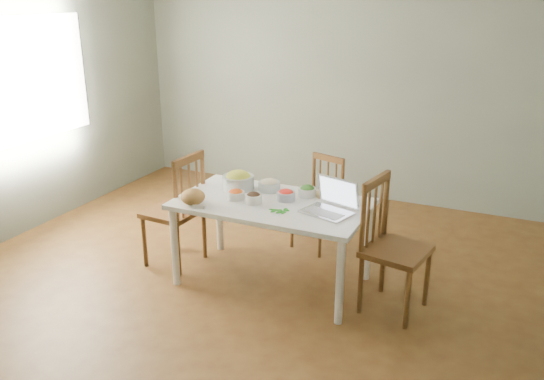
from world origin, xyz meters
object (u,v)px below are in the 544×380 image
at_px(chair_far, 316,204).
at_px(chair_right, 397,248).
at_px(bread_boule, 193,197).
at_px(chair_left, 173,209).
at_px(dining_table, 272,242).
at_px(bowl_squash, 238,180).
at_px(laptop, 327,198).

relative_size(chair_far, chair_right, 0.84).
distance_m(chair_right, bread_boule, 1.62).
relative_size(chair_left, chair_right, 0.99).
bearing_deg(chair_far, dining_table, -79.80).
distance_m(chair_far, bowl_squash, 0.87).
relative_size(chair_far, chair_left, 0.85).
bearing_deg(bowl_squash, dining_table, -22.76).
relative_size(chair_far, laptop, 2.41).
height_order(bread_boule, bowl_squash, bowl_squash).
bearing_deg(bread_boule, chair_left, 144.41).
xyz_separation_m(chair_far, chair_left, (-1.04, -0.82, 0.08)).
relative_size(dining_table, laptop, 4.24).
distance_m(dining_table, chair_right, 1.04).
height_order(chair_right, bread_boule, chair_right).
height_order(chair_left, chair_right, chair_right).
distance_m(chair_far, chair_left, 1.33).
distance_m(chair_right, bowl_squash, 1.46).
bearing_deg(bowl_squash, chair_far, 51.97).
xyz_separation_m(chair_far, laptop, (0.38, -0.85, 0.41)).
xyz_separation_m(chair_right, bread_boule, (-1.57, -0.30, 0.27)).
height_order(dining_table, chair_left, chair_left).
bearing_deg(chair_right, chair_left, 101.16).
xyz_separation_m(dining_table, chair_right, (1.03, -0.01, 0.16)).
bearing_deg(bread_boule, chair_right, 10.89).
bearing_deg(bowl_squash, chair_right, -6.98).
distance_m(chair_far, bread_boule, 1.32).
distance_m(chair_left, bowl_squash, 0.65).
bearing_deg(chair_right, laptop, 105.61).
bearing_deg(chair_left, dining_table, 95.42).
bearing_deg(bowl_squash, chair_left, -160.81).
bearing_deg(chair_right, chair_far, 59.86).
relative_size(chair_far, bread_boule, 4.49).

